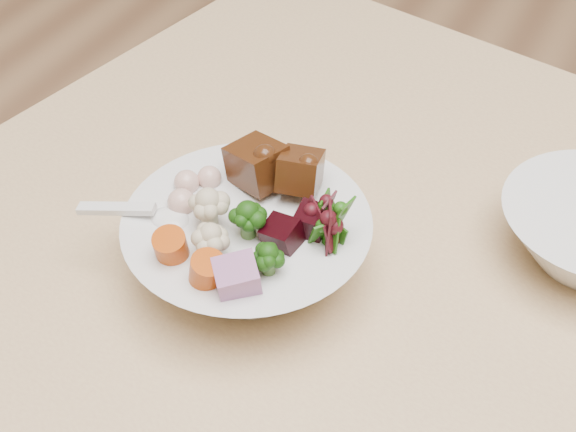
{
  "coord_description": "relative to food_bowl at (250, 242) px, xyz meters",
  "views": [
    {
      "loc": [
        -0.15,
        -0.32,
        1.18
      ],
      "look_at": [
        -0.35,
        0.09,
        0.75
      ],
      "focal_mm": 50.0,
      "sensor_mm": 36.0,
      "label": 1
    }
  ],
  "objects": [
    {
      "name": "soup_spoon",
      "position": [
        -0.07,
        -0.03,
        0.02
      ],
      "size": [
        0.1,
        0.04,
        0.02
      ],
      "rotation": [
        0.0,
        0.0,
        0.28
      ],
      "color": "silver",
      "rests_on": "food_bowl"
    },
    {
      "name": "food_bowl",
      "position": [
        0.0,
        0.0,
        0.0
      ],
      "size": [
        0.2,
        0.2,
        0.11
      ],
      "color": "silver",
      "rests_on": "dining_table"
    }
  ]
}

